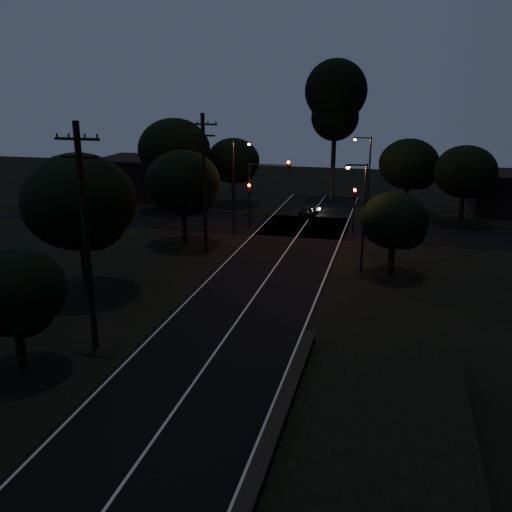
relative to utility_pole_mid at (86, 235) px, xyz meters
The scene contains 20 objects.
road_surface 18.13m from the utility_pole_mid, 69.58° to the left, with size 60.00×70.00×0.03m.
utility_pole_mid is the anchor object (origin of this frame).
utility_pole_far 17.00m from the utility_pole_mid, 90.00° to the left, with size 2.20×0.30×10.50m.
tree_left_b 4.10m from the utility_pole_mid, 120.73° to the right, with size 4.58×4.58×5.82m.
tree_left_c 8.08m from the utility_pole_mid, 121.82° to the left, with size 6.86×6.86×8.66m.
tree_left_d 19.04m from the utility_pole_mid, 96.91° to the left, with size 5.96×5.96×7.56m.
tree_far_nw 35.02m from the utility_pole_mid, 94.59° to the left, with size 5.56×5.56×7.05m.
tree_far_w 31.81m from the utility_pole_mid, 104.09° to the left, with size 7.26×7.26×9.25m.
tree_far_ne 38.06m from the utility_pole_mid, 66.44° to the left, with size 5.85×5.85×7.40m.
tree_far_e 37.76m from the utility_pole_mid, 57.64° to the left, with size 5.66×5.66×7.19m.
tree_right_a 20.66m from the utility_pole_mid, 46.48° to the left, with size 4.51×4.51×5.74m.
tall_pine 40.93m from the utility_pole_mid, 80.07° to the left, with size 6.63×6.63×15.08m.
building_left 39.72m from the utility_pole_mid, 110.73° to the left, with size 10.00×8.00×4.40m, color black.
signal_left 25.19m from the utility_pole_mid, 86.79° to the left, with size 0.28×0.35×4.10m.
signal_right 27.30m from the utility_pole_mid, 67.01° to the left, with size 0.28×0.35×4.10m.
signal_mast 25.22m from the utility_pole_mid, 82.96° to the left, with size 3.70×0.35×6.25m.
streetlight_a 23.04m from the utility_pole_mid, 88.27° to the left, with size 1.66×0.26×8.00m.
streetlight_b 31.15m from the utility_pole_mid, 68.70° to the left, with size 1.66×0.26×8.00m.
streetlight_c 19.15m from the utility_pole_mid, 51.74° to the left, with size 1.46×0.26×7.50m.
car 31.96m from the utility_pole_mid, 79.48° to the left, with size 1.25×3.11×1.06m, color black.
Camera 1 is at (8.05, -8.15, 12.63)m, focal length 40.00 mm.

